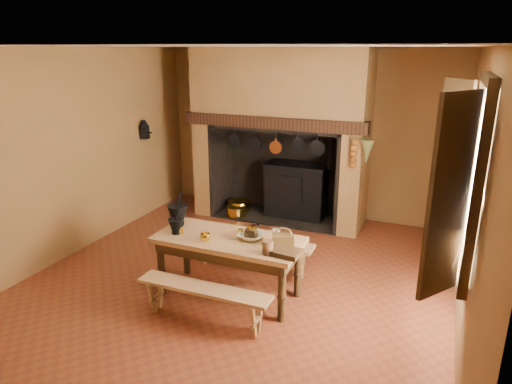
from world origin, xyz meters
TOP-DOWN VIEW (x-y plane):
  - floor at (0.00, 0.00)m, footprint 5.50×5.50m
  - ceiling at (0.00, 0.00)m, footprint 5.50×5.50m
  - back_wall at (0.00, 2.75)m, footprint 5.00×0.02m
  - wall_left at (-2.50, 0.00)m, footprint 0.02×5.50m
  - wall_right at (2.50, 0.00)m, footprint 0.02×5.50m
  - wall_front at (0.00, -2.75)m, footprint 5.00×0.02m
  - chimney_breast at (-0.30, 2.31)m, footprint 2.95×0.96m
  - iron_range at (-0.04, 2.45)m, footprint 1.12×0.55m
  - hearth_pans at (-1.05, 2.22)m, footprint 0.51×0.62m
  - hanging_pans at (-0.34, 1.81)m, footprint 1.92×0.29m
  - onion_string at (1.00, 1.79)m, footprint 0.12×0.10m
  - herb_bunch at (1.18, 1.79)m, footprint 0.20×0.20m
  - window at (2.35, -0.40)m, footprint 0.39×1.75m
  - wall_coffee_mill at (-2.42, 1.55)m, footprint 0.23×0.16m
  - work_table at (0.04, -0.36)m, footprint 1.68×0.75m
  - bench_front at (0.04, -0.97)m, footprint 1.47×0.26m
  - bench_back at (0.04, 0.29)m, footprint 1.63×0.29m
  - mortar_large at (-0.70, -0.24)m, footprint 0.25×0.25m
  - mortar_small at (-0.57, -0.49)m, footprint 0.18×0.18m
  - coffee_grinder at (0.29, -0.28)m, footprint 0.17×0.13m
  - brass_mug_a at (-0.53, -0.47)m, footprint 0.09×0.09m
  - brass_mug_b at (0.14, -0.26)m, footprint 0.08×0.08m
  - mixing_bowl at (0.29, -0.30)m, footprint 0.31×0.31m
  - stoneware_crock at (0.61, -0.59)m, footprint 0.14×0.14m
  - glass_jar at (0.58, -0.26)m, footprint 0.10×0.10m
  - wicker_basket at (0.68, -0.34)m, footprint 0.27×0.24m
  - wooden_tray at (0.78, -0.54)m, footprint 0.35×0.26m
  - brass_cup at (-0.15, -0.55)m, footprint 0.14×0.14m

SIDE VIEW (x-z plane):
  - floor at x=0.00m, z-range 0.00..0.00m
  - hearth_pans at x=-1.05m, z-range -0.01..0.19m
  - bench_front at x=0.04m, z-range 0.10..0.52m
  - bench_back at x=0.04m, z-range 0.11..0.57m
  - iron_range at x=-0.04m, z-range -0.32..1.28m
  - work_table at x=0.04m, z-range 0.25..0.98m
  - wooden_tray at x=0.78m, z-range 0.73..0.78m
  - mixing_bowl at x=0.29m, z-range 0.73..0.80m
  - brass_mug_b at x=0.14m, z-range 0.73..0.81m
  - brass_mug_a at x=-0.53m, z-range 0.73..0.82m
  - brass_cup at x=-0.15m, z-range 0.73..0.82m
  - coffee_grinder at x=0.29m, z-range 0.70..0.89m
  - wicker_basket at x=0.68m, z-range 0.69..0.91m
  - glass_jar at x=0.58m, z-range 0.73..0.87m
  - stoneware_crock at x=0.61m, z-range 0.73..0.88m
  - mortar_small at x=-0.57m, z-range 0.68..0.98m
  - mortar_large at x=-0.70m, z-range 0.66..1.08m
  - onion_string at x=1.00m, z-range 1.10..1.56m
  - hanging_pans at x=-0.34m, z-range 1.23..1.50m
  - herb_bunch at x=1.18m, z-range 1.21..1.56m
  - back_wall at x=0.00m, z-range 0.00..2.80m
  - wall_left at x=-2.50m, z-range 0.00..2.80m
  - wall_right at x=2.50m, z-range 0.00..2.80m
  - wall_front at x=0.00m, z-range 0.00..2.80m
  - wall_coffee_mill at x=-2.42m, z-range 1.36..1.67m
  - window at x=2.35m, z-range 0.82..2.58m
  - chimney_breast at x=-0.30m, z-range 0.41..3.21m
  - ceiling at x=0.00m, z-range 2.80..2.80m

